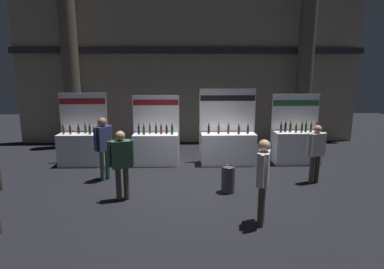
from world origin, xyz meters
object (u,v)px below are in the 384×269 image
at_px(visitor_2, 316,149).
at_px(visitor_3, 104,143).
at_px(visitor_0, 121,159).
at_px(visitor_1, 263,175).
at_px(exhibitor_booth_0, 83,146).
at_px(exhibitor_booth_1, 156,146).
at_px(exhibitor_booth_3, 296,145).
at_px(exhibitor_booth_2, 228,145).
at_px(trash_bin, 228,179).

relative_size(visitor_2, visitor_3, 0.90).
bearing_deg(visitor_0, visitor_3, -78.10).
height_order(visitor_1, visitor_3, visitor_3).
relative_size(exhibitor_booth_0, visitor_3, 1.31).
xyz_separation_m(exhibitor_booth_1, exhibitor_booth_3, (4.58, 0.01, 0.02)).
xyz_separation_m(exhibitor_booth_0, exhibitor_booth_1, (2.34, -0.00, -0.01)).
bearing_deg(exhibitor_booth_0, visitor_3, -53.69).
relative_size(exhibitor_booth_0, visitor_0, 1.39).
bearing_deg(exhibitor_booth_0, exhibitor_booth_1, -0.09).
bearing_deg(visitor_2, visitor_1, -150.66).
xyz_separation_m(exhibitor_booth_1, visitor_0, (-0.53, -2.82, 0.40)).
bearing_deg(exhibitor_booth_1, exhibitor_booth_2, -0.51).
distance_m(visitor_0, visitor_1, 3.19).
bearing_deg(exhibitor_booth_2, visitor_0, -135.62).
distance_m(visitor_1, visitor_2, 3.03).
bearing_deg(exhibitor_booth_3, exhibitor_booth_1, -179.83).
bearing_deg(trash_bin, exhibitor_booth_2, 81.99).
relative_size(visitor_0, visitor_1, 0.96).
xyz_separation_m(exhibitor_booth_0, exhibitor_booth_3, (6.92, 0.01, 0.00)).
distance_m(visitor_0, visitor_3, 1.57).
xyz_separation_m(visitor_0, visitor_2, (4.94, 1.01, -0.05)).
height_order(visitor_0, visitor_3, visitor_3).
relative_size(exhibitor_booth_3, trash_bin, 3.36).
height_order(trash_bin, visitor_3, visitor_3).
relative_size(exhibitor_booth_2, visitor_1, 1.42).
bearing_deg(visitor_3, visitor_0, -111.29).
height_order(exhibitor_booth_1, visitor_0, exhibitor_booth_1).
bearing_deg(exhibitor_booth_1, visitor_1, -59.54).
height_order(exhibitor_booth_0, exhibitor_booth_3, exhibitor_booth_0).
bearing_deg(visitor_0, exhibitor_booth_3, -167.67).
bearing_deg(exhibitor_booth_0, visitor_1, -40.70).
bearing_deg(exhibitor_booth_1, exhibitor_booth_0, 179.91).
height_order(exhibitor_booth_2, visitor_1, exhibitor_booth_2).
xyz_separation_m(exhibitor_booth_1, visitor_3, (-1.28, -1.44, 0.47)).
bearing_deg(exhibitor_booth_0, exhibitor_booth_3, 0.08).
distance_m(exhibitor_booth_1, trash_bin, 3.15).
height_order(exhibitor_booth_3, visitor_3, exhibitor_booth_3).
xyz_separation_m(visitor_0, visitor_1, (2.93, -1.26, 0.02)).
bearing_deg(visitor_0, exhibitor_booth_0, -73.96).
xyz_separation_m(exhibitor_booth_3, visitor_3, (-5.86, -1.45, 0.45)).
bearing_deg(trash_bin, visitor_0, -171.27).
height_order(exhibitor_booth_0, visitor_3, exhibitor_booth_0).
distance_m(exhibitor_booth_0, exhibitor_booth_3, 6.92).
xyz_separation_m(exhibitor_booth_0, visitor_1, (4.74, -4.08, 0.41)).
distance_m(exhibitor_booth_0, exhibitor_booth_1, 2.34).
relative_size(exhibitor_booth_0, exhibitor_booth_3, 1.02).
relative_size(exhibitor_booth_1, visitor_3, 1.26).
distance_m(exhibitor_booth_0, exhibitor_booth_2, 4.67).
distance_m(exhibitor_booth_2, visitor_0, 4.02).
height_order(exhibitor_booth_3, visitor_0, exhibitor_booth_3).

